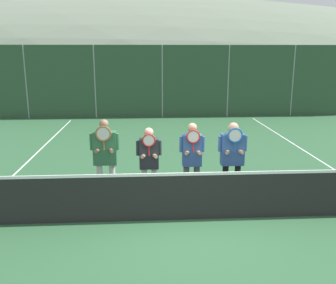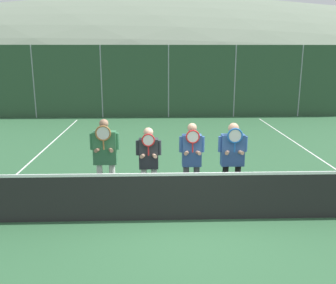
{
  "view_description": "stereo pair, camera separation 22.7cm",
  "coord_description": "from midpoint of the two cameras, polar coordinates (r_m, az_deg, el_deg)",
  "views": [
    {
      "loc": [
        -0.87,
        -6.78,
        3.26
      ],
      "look_at": [
        -0.38,
        1.06,
        1.32
      ],
      "focal_mm": 40.0,
      "sensor_mm": 36.0,
      "label": 1
    },
    {
      "loc": [
        -0.64,
        -6.79,
        3.26
      ],
      "look_at": [
        -0.38,
        1.06,
        1.32
      ],
      "focal_mm": 40.0,
      "sensor_mm": 36.0,
      "label": 2
    }
  ],
  "objects": [
    {
      "name": "ground_plane",
      "position": [
        7.57,
        2.58,
        -11.69
      ],
      "size": [
        120.0,
        120.0,
        0.0
      ],
      "primitive_type": "plane",
      "color": "#2D5B38"
    },
    {
      "name": "hill_distant",
      "position": [
        59.59,
        -2.88,
        10.69
      ],
      "size": [
        106.83,
        59.35,
        20.77
      ],
      "color": "slate",
      "rests_on": "ground_plane"
    },
    {
      "name": "clubhouse_building",
      "position": [
        26.14,
        -2.71,
        10.37
      ],
      "size": [
        14.82,
        5.5,
        3.32
      ],
      "color": "#9EA3A8",
      "rests_on": "ground_plane"
    },
    {
      "name": "fence_back",
      "position": [
        18.56,
        -1.23,
        9.18
      ],
      "size": [
        19.71,
        0.06,
        3.5
      ],
      "color": "gray",
      "rests_on": "ground_plane"
    },
    {
      "name": "tennis_net",
      "position": [
        7.36,
        2.63,
        -8.16
      ],
      "size": [
        11.85,
        0.09,
        1.07
      ],
      "color": "gray",
      "rests_on": "ground_plane"
    },
    {
      "name": "court_line_left_sideline",
      "position": [
        10.94,
        -22.95,
        -4.6
      ],
      "size": [
        0.05,
        16.0,
        0.01
      ],
      "primitive_type": "cube",
      "color": "white",
      "rests_on": "ground_plane"
    },
    {
      "name": "court_line_right_sideline",
      "position": [
        11.54,
        23.27,
        -3.71
      ],
      "size": [
        0.05,
        16.0,
        0.01
      ],
      "primitive_type": "cube",
      "color": "white",
      "rests_on": "ground_plane"
    },
    {
      "name": "player_leftmost",
      "position": [
        8.04,
        -10.36,
        -1.94
      ],
      "size": [
        0.62,
        0.34,
        1.87
      ],
      "color": "white",
      "rests_on": "ground_plane"
    },
    {
      "name": "player_center_left",
      "position": [
        7.95,
        -3.73,
        -2.77
      ],
      "size": [
        0.54,
        0.34,
        1.69
      ],
      "color": "white",
      "rests_on": "ground_plane"
    },
    {
      "name": "player_center_right",
      "position": [
        7.98,
        2.85,
        -2.35
      ],
      "size": [
        0.54,
        0.34,
        1.78
      ],
      "color": "#56565B",
      "rests_on": "ground_plane"
    },
    {
      "name": "player_rightmost",
      "position": [
        8.11,
        8.99,
        -1.95
      ],
      "size": [
        0.62,
        0.34,
        1.78
      ],
      "color": "black",
      "rests_on": "ground_plane"
    },
    {
      "name": "car_far_left",
      "position": [
        22.51,
        -16.95,
        7.11
      ],
      "size": [
        4.39,
        2.0,
        1.65
      ],
      "color": "slate",
      "rests_on": "ground_plane"
    },
    {
      "name": "car_left_of_center",
      "position": [
        21.81,
        -4.52,
        7.5
      ],
      "size": [
        4.43,
        2.09,
        1.68
      ],
      "color": "slate",
      "rests_on": "ground_plane"
    },
    {
      "name": "car_center",
      "position": [
        22.32,
        8.15,
        7.54
      ],
      "size": [
        4.47,
        2.01,
        1.67
      ],
      "color": "navy",
      "rests_on": "ground_plane"
    },
    {
      "name": "car_right_of_center",
      "position": [
        23.84,
        19.26,
        7.36
      ],
      "size": [
        4.09,
        1.94,
        1.73
      ],
      "color": "#B2B7BC",
      "rests_on": "ground_plane"
    }
  ]
}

